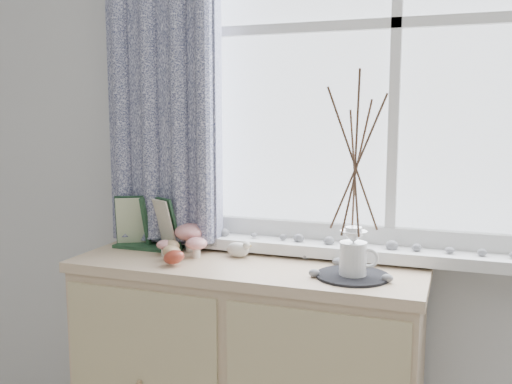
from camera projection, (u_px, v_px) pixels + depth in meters
sideboard at (247, 380)px, 2.00m from camera, size 1.20×0.45×0.85m
botanical_book at (144, 223)px, 2.10m from camera, size 0.29×0.13×0.20m
toadstool_cluster at (189, 237)px, 2.05m from camera, size 0.19×0.17×0.10m
wooden_eggs at (172, 252)px, 1.96m from camera, size 0.14×0.18×0.08m
songbird_figurine at (238, 249)px, 2.01m from camera, size 0.12×0.06×0.06m
crocheted_doily at (353, 276)px, 1.76m from camera, size 0.23×0.23×0.01m
twig_pitcher at (355, 159)px, 1.71m from camera, size 0.26×0.26×0.64m
sideboard_pebbles at (335, 267)px, 1.84m from camera, size 0.34×0.23×0.02m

